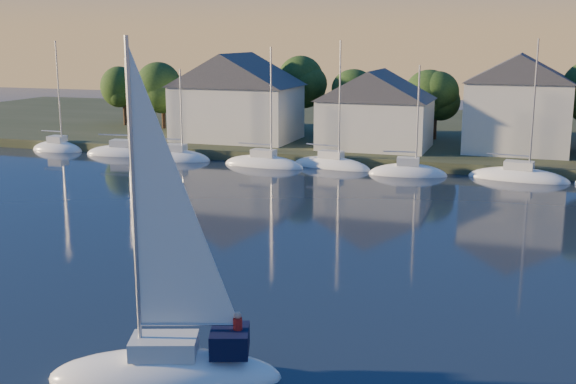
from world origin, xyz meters
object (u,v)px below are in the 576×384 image
at_px(clubhouse_centre, 376,108).
at_px(hero_sailboat, 169,364).
at_px(clubhouse_east, 518,102).
at_px(clubhouse_west, 237,96).

relative_size(clubhouse_centre, hero_sailboat, 0.85).
bearing_deg(clubhouse_east, clubhouse_west, -178.09).
height_order(clubhouse_west, clubhouse_centre, clubhouse_west).
bearing_deg(clubhouse_west, hero_sailboat, -69.85).
distance_m(clubhouse_west, clubhouse_centre, 16.05).
distance_m(clubhouse_west, clubhouse_east, 30.02).
xyz_separation_m(clubhouse_west, clubhouse_centre, (16.00, -1.00, -0.80)).
bearing_deg(clubhouse_west, clubhouse_centre, -3.58).
height_order(clubhouse_west, clubhouse_east, clubhouse_east).
height_order(clubhouse_centre, clubhouse_east, clubhouse_east).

